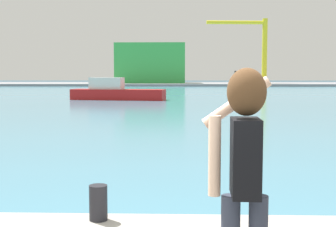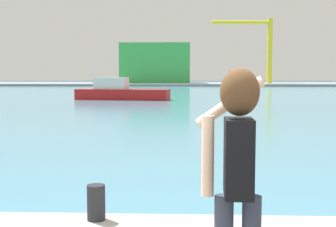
# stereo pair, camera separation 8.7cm
# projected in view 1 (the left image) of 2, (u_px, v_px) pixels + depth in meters

# --- Properties ---
(ground_plane) EXTENTS (220.00, 220.00, 0.00)m
(ground_plane) POSITION_uv_depth(u_px,v_px,m) (179.00, 94.00, 53.47)
(ground_plane) COLOR #334751
(harbor_water) EXTENTS (140.00, 100.00, 0.02)m
(harbor_water) POSITION_uv_depth(u_px,v_px,m) (180.00, 93.00, 55.46)
(harbor_water) COLOR teal
(harbor_water) RESTS_ON ground_plane
(far_shore_dock) EXTENTS (140.00, 20.00, 0.45)m
(far_shore_dock) POSITION_uv_depth(u_px,v_px,m) (181.00, 84.00, 95.28)
(far_shore_dock) COLOR gray
(far_shore_dock) RESTS_ON ground_plane
(person_photographer) EXTENTS (0.53, 0.55, 1.74)m
(person_photographer) POSITION_uv_depth(u_px,v_px,m) (244.00, 162.00, 3.32)
(person_photographer) COLOR #2D3342
(person_photographer) RESTS_ON quay_promenade
(harbor_bollard) EXTENTS (0.21, 0.21, 0.41)m
(harbor_bollard) POSITION_uv_depth(u_px,v_px,m) (98.00, 203.00, 5.36)
(harbor_bollard) COLOR black
(harbor_bollard) RESTS_ON quay_promenade
(boat_moored) EXTENTS (8.63, 3.14, 2.01)m
(boat_moored) POSITION_uv_depth(u_px,v_px,m) (115.00, 92.00, 41.58)
(boat_moored) COLOR #B21919
(boat_moored) RESTS_ON harbor_water
(warehouse_left) EXTENTS (14.09, 9.58, 8.08)m
(warehouse_left) POSITION_uv_depth(u_px,v_px,m) (151.00, 63.00, 96.09)
(warehouse_left) COLOR green
(warehouse_left) RESTS_ON far_shore_dock
(port_crane) EXTENTS (12.10, 1.79, 12.77)m
(port_crane) POSITION_uv_depth(u_px,v_px,m) (256.00, 42.00, 91.45)
(port_crane) COLOR yellow
(port_crane) RESTS_ON far_shore_dock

